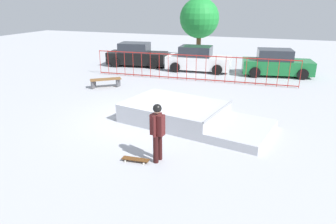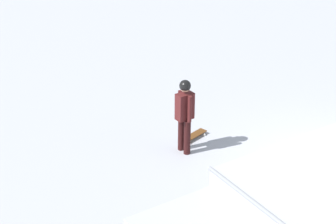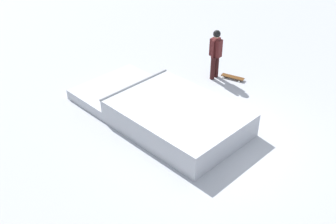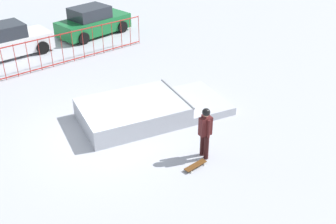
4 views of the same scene
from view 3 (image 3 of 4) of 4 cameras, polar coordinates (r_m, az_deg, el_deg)
name	(u,v)px [view 3 (image 3 of 4)]	position (r m, az deg, el deg)	size (l,w,h in m)	color
ground_plane	(215,139)	(11.20, 6.65, -3.77)	(60.00, 60.00, 0.00)	#A8AAB2
skate_ramp	(166,112)	(11.63, -0.28, -0.05)	(5.80, 3.60, 0.74)	#B0B3BB
skater	(216,51)	(13.72, 6.70, 8.51)	(0.41, 0.44, 1.73)	black
skateboard	(233,77)	(14.13, 9.05, 4.86)	(0.81, 0.31, 0.09)	#593314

